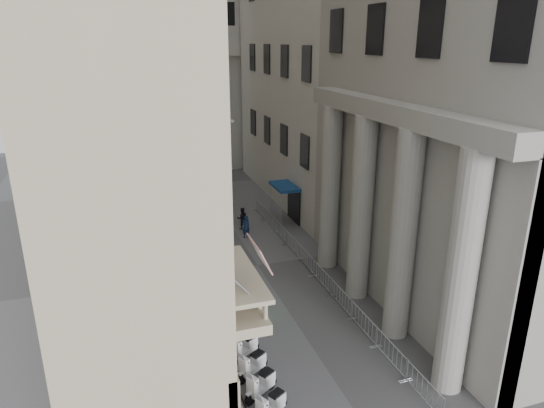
{
  "coord_description": "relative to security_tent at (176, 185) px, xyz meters",
  "views": [
    {
      "loc": [
        -7.65,
        -7.53,
        13.52
      ],
      "look_at": [
        0.5,
        17.79,
        4.5
      ],
      "focal_mm": 32.0,
      "sensor_mm": 36.0,
      "label": 1
    }
  ],
  "objects": [
    {
      "name": "barrier_1",
      "position": [
        6.41,
        -22.01,
        -2.58
      ],
      "size": [
        0.6,
        2.4,
        1.1
      ],
      "primitive_type": null,
      "color": "#AAADB2",
      "rests_on": "ground"
    },
    {
      "name": "barrier_7",
      "position": [
        6.41,
        -7.01,
        -2.58
      ],
      "size": [
        0.6,
        2.4,
        1.1
      ],
      "primitive_type": null,
      "color": "#AAADB2",
      "rests_on": "ground"
    },
    {
      "name": "street_lamp",
      "position": [
        1.1,
        -5.75,
        2.56
      ],
      "size": [
        2.72,
        0.96,
        8.6
      ],
      "rotation": [
        0.0,
        0.0,
        -0.28
      ],
      "color": "gray",
      "rests_on": "ground"
    },
    {
      "name": "scooter_3",
      "position": [
        0.42,
        -22.28,
        -2.58
      ],
      "size": [
        1.49,
        1.19,
        1.5
      ],
      "primitive_type": null,
      "rotation": [
        0.0,
        0.0,
        2.1
      ],
      "color": "white",
      "rests_on": "ground"
    },
    {
      "name": "pedestrian_b",
      "position": [
        4.25,
        -4.43,
        -1.75
      ],
      "size": [
        0.86,
        0.69,
        1.67
      ],
      "primitive_type": "imported",
      "rotation": [
        0.0,
        0.0,
        3.07
      ],
      "color": "black",
      "rests_on": "ground"
    },
    {
      "name": "scooter_10",
      "position": [
        0.42,
        -13.39,
        -2.58
      ],
      "size": [
        1.49,
        1.19,
        1.5
      ],
      "primitive_type": null,
      "rotation": [
        0.0,
        0.0,
        2.1
      ],
      "color": "white",
      "rests_on": "ground"
    },
    {
      "name": "scooter_4",
      "position": [
        0.42,
        -21.01,
        -2.58
      ],
      "size": [
        1.49,
        1.19,
        1.5
      ],
      "primitive_type": null,
      "rotation": [
        0.0,
        0.0,
        2.1
      ],
      "color": "white",
      "rests_on": "ground"
    },
    {
      "name": "scooter_6",
      "position": [
        0.42,
        -18.47,
        -2.58
      ],
      "size": [
        1.49,
        1.19,
        1.5
      ],
      "primitive_type": null,
      "rotation": [
        0.0,
        0.0,
        2.1
      ],
      "color": "white",
      "rests_on": "ground"
    },
    {
      "name": "pedestrian_a",
      "position": [
        4.08,
        -6.15,
        -1.74
      ],
      "size": [
        0.69,
        0.54,
        1.68
      ],
      "primitive_type": "imported",
      "rotation": [
        0.0,
        0.0,
        3.38
      ],
      "color": "#0D1834",
      "rests_on": "ground"
    },
    {
      "name": "scooter_5",
      "position": [
        0.42,
        -19.74,
        -2.58
      ],
      "size": [
        1.49,
        1.19,
        1.5
      ],
      "primitive_type": null,
      "rotation": [
        0.0,
        0.0,
        2.1
      ],
      "color": "white",
      "rests_on": "ground"
    },
    {
      "name": "barrier_0",
      "position": [
        6.41,
        -24.51,
        -2.58
      ],
      "size": [
        0.6,
        2.4,
        1.1
      ],
      "primitive_type": null,
      "color": "#AAADB2",
      "rests_on": "ground"
    },
    {
      "name": "barrier_4",
      "position": [
        6.41,
        -14.51,
        -2.58
      ],
      "size": [
        0.6,
        2.4,
        1.1
      ],
      "primitive_type": null,
      "color": "#AAADB2",
      "rests_on": "ground"
    },
    {
      "name": "blue_awning",
      "position": [
        7.75,
        -4.0,
        -2.58
      ],
      "size": [
        1.6,
        3.0,
        3.0
      ],
      "primitive_type": null,
      "color": "navy",
      "rests_on": "ground"
    },
    {
      "name": "barrier_5",
      "position": [
        6.41,
        -12.01,
        -2.58
      ],
      "size": [
        0.6,
        2.4,
        1.1
      ],
      "primitive_type": null,
      "color": "#AAADB2",
      "rests_on": "ground"
    },
    {
      "name": "far_building",
      "position": [
        3.6,
        18.0,
        12.42
      ],
      "size": [
        22.0,
        10.0,
        30.0
      ],
      "primitive_type": "cube",
      "color": "beige",
      "rests_on": "ground"
    },
    {
      "name": "iron_fence",
      "position": [
        -0.7,
        -12.0,
        -2.58
      ],
      "size": [
        0.3,
        28.0,
        1.4
      ],
      "primitive_type": null,
      "color": "black",
      "rests_on": "ground"
    },
    {
      "name": "barrier_6",
      "position": [
        6.41,
        -9.51,
        -2.58
      ],
      "size": [
        0.6,
        2.4,
        1.1
      ],
      "primitive_type": null,
      "color": "#AAADB2",
      "rests_on": "ground"
    },
    {
      "name": "scooter_11",
      "position": [
        0.42,
        -12.12,
        -2.58
      ],
      "size": [
        1.49,
        1.19,
        1.5
      ],
      "primitive_type": null,
      "rotation": [
        0.0,
        0.0,
        2.1
      ],
      "color": "white",
      "rests_on": "ground"
    },
    {
      "name": "scooter_7",
      "position": [
        0.42,
        -17.2,
        -2.58
      ],
      "size": [
        1.49,
        1.19,
        1.5
      ],
      "primitive_type": null,
      "rotation": [
        0.0,
        0.0,
        2.1
      ],
      "color": "white",
      "rests_on": "ground"
    },
    {
      "name": "barrier_8",
      "position": [
        6.41,
        -4.51,
        -2.58
      ],
      "size": [
        0.6,
        2.4,
        1.1
      ],
      "primitive_type": null,
      "color": "#AAADB2",
      "rests_on": "ground"
    },
    {
      "name": "scooter_9",
      "position": [
        0.42,
        -14.66,
        -2.58
      ],
      "size": [
        1.49,
        1.19,
        1.5
      ],
      "primitive_type": null,
      "rotation": [
        0.0,
        0.0,
        2.1
      ],
      "color": "white",
      "rests_on": "ground"
    },
    {
      "name": "barrier_2",
      "position": [
        6.41,
        -19.51,
        -2.58
      ],
      "size": [
        0.6,
        2.4,
        1.1
      ],
      "primitive_type": null,
      "color": "#AAADB2",
      "rests_on": "ground"
    },
    {
      "name": "info_kiosk",
      "position": [
        1.11,
        -16.37,
        -1.75
      ],
      "size": [
        0.28,
        0.78,
        1.64
      ],
      "rotation": [
        0.0,
        0.0,
        0.03
      ],
      "color": "black",
      "rests_on": "ground"
    },
    {
      "name": "scooter_8",
      "position": [
        0.42,
        -15.93,
        -2.58
      ],
      "size": [
        1.49,
        1.19,
        1.5
      ],
      "primitive_type": null,
      "rotation": [
        0.0,
        0.0,
        2.1
      ],
      "color": "white",
      "rests_on": "ground"
    },
    {
      "name": "pedestrian_c",
      "position": [
        3.53,
        1.25,
        -1.76
      ],
      "size": [
        0.89,
        0.67,
        1.65
      ],
      "primitive_type": "imported",
      "rotation": [
        0.0,
        0.0,
        3.33
      ],
      "color": "black",
      "rests_on": "ground"
    },
    {
      "name": "security_tent",
      "position": [
        0.0,
        0.0,
        0.0
      ],
      "size": [
        3.81,
        3.81,
        3.09
      ],
      "color": "white",
      "rests_on": "ground"
    },
    {
      "name": "barrier_3",
      "position": [
        6.41,
        -17.01,
        -2.58
      ],
      "size": [
        0.6,
        2.4,
        1.1
      ],
      "primitive_type": null,
      "color": "#AAADB2",
      "rests_on": "ground"
    },
    {
      "name": "barrier_9",
      "position": [
        6.41,
        -2.01,
        -2.58
      ],
      "size": [
        0.6,
        2.4,
        1.1
      ],
      "primitive_type": null,
      "color": "#AAADB2",
      "rests_on": "ground"
    }
  ]
}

